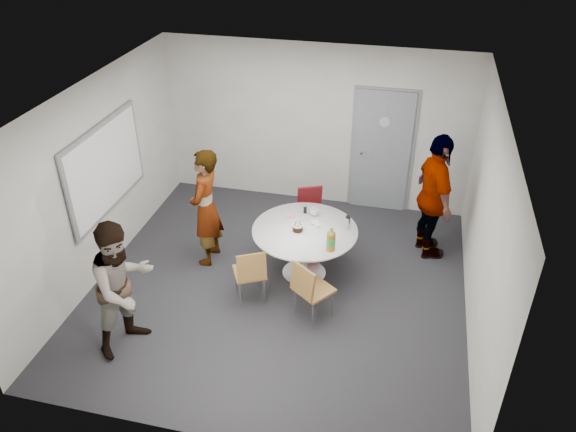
% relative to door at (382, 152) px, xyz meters
% --- Properties ---
extents(floor, '(5.00, 5.00, 0.00)m').
position_rel_door_xyz_m(floor, '(-1.10, -2.48, -1.03)').
color(floor, '#242327').
rests_on(floor, ground).
extents(ceiling, '(5.00, 5.00, 0.00)m').
position_rel_door_xyz_m(ceiling, '(-1.10, -2.48, 1.67)').
color(ceiling, silver).
rests_on(ceiling, wall_back).
extents(wall_back, '(5.00, 0.00, 5.00)m').
position_rel_door_xyz_m(wall_back, '(-1.10, 0.02, 0.32)').
color(wall_back, silver).
rests_on(wall_back, floor).
extents(wall_left, '(0.00, 5.00, 5.00)m').
position_rel_door_xyz_m(wall_left, '(-3.60, -2.48, 0.32)').
color(wall_left, silver).
rests_on(wall_left, floor).
extents(wall_right, '(0.00, 5.00, 5.00)m').
position_rel_door_xyz_m(wall_right, '(1.40, -2.48, 0.32)').
color(wall_right, silver).
rests_on(wall_right, floor).
extents(wall_front, '(5.00, 0.00, 5.00)m').
position_rel_door_xyz_m(wall_front, '(-1.10, -4.98, 0.32)').
color(wall_front, silver).
rests_on(wall_front, floor).
extents(door, '(1.02, 0.17, 2.12)m').
position_rel_door_xyz_m(door, '(0.00, 0.00, 0.00)').
color(door, gray).
rests_on(door, wall_back).
extents(whiteboard, '(0.04, 1.90, 1.25)m').
position_rel_door_xyz_m(whiteboard, '(-3.56, -2.28, 0.42)').
color(whiteboard, gray).
rests_on(whiteboard, wall_left).
extents(table, '(1.44, 1.44, 1.09)m').
position_rel_door_xyz_m(table, '(-0.79, -2.12, -0.37)').
color(table, white).
rests_on(table, floor).
extents(chair_near_left, '(0.54, 0.56, 0.83)m').
position_rel_door_xyz_m(chair_near_left, '(-1.38, -2.86, -0.53)').
color(chair_near_left, '#925C2D').
rests_on(chair_near_left, floor).
extents(chair_near_right, '(0.58, 0.59, 0.86)m').
position_rel_door_xyz_m(chair_near_right, '(-0.57, -3.02, -0.51)').
color(chair_near_right, '#925C2D').
rests_on(chair_near_right, floor).
extents(chair_far, '(0.53, 0.55, 0.83)m').
position_rel_door_xyz_m(chair_far, '(-0.92, -1.15, -0.52)').
color(chair_far, maroon).
rests_on(chair_far, floor).
extents(person_main, '(0.43, 0.64, 1.75)m').
position_rel_door_xyz_m(person_main, '(-2.25, -2.08, -0.15)').
color(person_main, '#A5C6EA').
rests_on(person_main, floor).
extents(person_left, '(0.94, 1.02, 1.70)m').
position_rel_door_xyz_m(person_left, '(-2.57, -3.90, -0.17)').
color(person_left, white).
rests_on(person_left, floor).
extents(person_right, '(0.81, 1.21, 1.90)m').
position_rel_door_xyz_m(person_right, '(0.85, -1.18, -0.07)').
color(person_right, black).
rests_on(person_right, floor).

